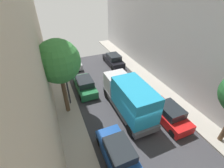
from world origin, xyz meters
TOP-DOWN VIEW (x-y plane):
  - ground at (0.00, 0.00)m, footprint 32.00×32.00m
  - sidewalk_left at (-5.00, 0.00)m, footprint 2.00×44.00m
  - sidewalk_right at (5.00, 0.00)m, footprint 2.00×44.00m
  - parked_car_left_2 at (-2.70, -1.74)m, footprint 1.78×4.20m
  - parked_car_left_3 at (-2.70, 6.89)m, footprint 1.78×4.20m
  - parked_car_left_4 at (-2.70, 13.40)m, footprint 1.78×4.20m
  - parked_car_left_5 at (-2.70, 18.60)m, footprint 1.78×4.20m
  - parked_car_right_2 at (2.70, -0.10)m, footprint 1.78×4.20m
  - parked_car_right_3 at (2.70, 11.64)m, footprint 1.78×4.20m
  - delivery_truck at (0.00, 2.00)m, footprint 2.26×6.60m
  - street_tree_0 at (-4.98, 4.31)m, footprint 3.37×3.37m
  - lamp_post at (-4.60, 5.30)m, footprint 0.44×0.44m

SIDE VIEW (x-z plane):
  - ground at x=0.00m, z-range 0.00..0.00m
  - sidewalk_left at x=-5.00m, z-range 0.00..0.15m
  - sidewalk_right at x=5.00m, z-range 0.00..0.15m
  - parked_car_left_2 at x=-2.70m, z-range -0.06..1.50m
  - parked_car_left_3 at x=-2.70m, z-range -0.06..1.50m
  - parked_car_left_4 at x=-2.70m, z-range -0.06..1.50m
  - parked_car_left_5 at x=-2.70m, z-range -0.06..1.50m
  - parked_car_right_2 at x=2.70m, z-range -0.06..1.50m
  - parked_car_right_3 at x=2.70m, z-range -0.06..1.50m
  - delivery_truck at x=0.00m, z-range 0.10..3.48m
  - lamp_post at x=-4.60m, z-range 1.07..7.43m
  - street_tree_0 at x=-4.98m, z-range 1.72..8.30m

